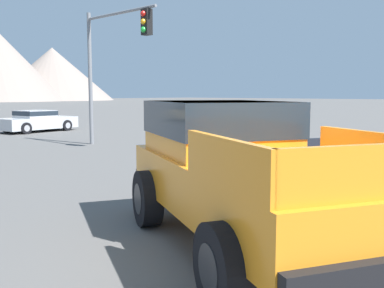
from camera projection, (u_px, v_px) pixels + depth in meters
name	position (u px, v px, depth m)	size (l,w,h in m)	color
ground_plane	(242.00, 242.00, 6.36)	(320.00, 320.00, 0.00)	#5B5956
orange_pickup_truck	(235.00, 164.00, 6.26)	(3.94, 5.40, 1.98)	orange
red_convertible_car	(316.00, 173.00, 9.46)	(3.28, 4.41, 1.11)	red
parked_car_silver	(37.00, 121.00, 24.64)	(4.46, 2.39, 1.17)	#B7BABF
traffic_light_main	(113.00, 50.00, 17.09)	(0.38, 4.17, 5.32)	slate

